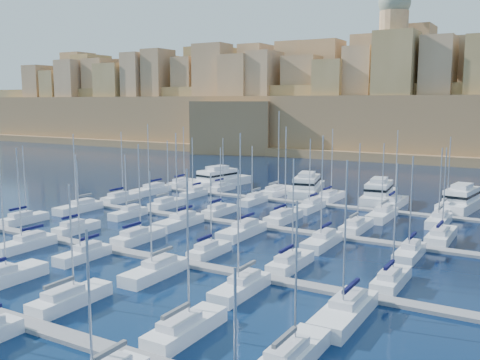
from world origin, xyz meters
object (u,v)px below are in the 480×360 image
Objects in this scene: sailboat_4 at (185,328)px; motor_yacht_a at (219,179)px; motor_yacht_d at (462,201)px; motor_yacht_b at (307,187)px; motor_yacht_c at (379,193)px; sailboat_2 at (2,278)px.

motor_yacht_a is (-41.48, 70.35, 0.98)m from sailboat_4.
sailboat_4 is 71.13m from motor_yacht_d.
motor_yacht_c is at bearing -2.23° from motor_yacht_b.
motor_yacht_a is 22.48m from motor_yacht_b.
sailboat_2 reaches higher than motor_yacht_a.
motor_yacht_a is (-16.17, 69.86, 0.95)m from sailboat_2.
motor_yacht_d is (12.38, 70.04, 0.98)m from sailboat_4.
motor_yacht_b is 1.09× the size of motor_yacht_c.
motor_yacht_a is 53.86m from motor_yacht_d.
motor_yacht_d is at bearing 0.28° from motor_yacht_c.
motor_yacht_a is 1.06× the size of motor_yacht_c.
motor_yacht_c is at bearing -179.72° from motor_yacht_d.
motor_yacht_a and motor_yacht_b have the same top height.
sailboat_2 reaches higher than motor_yacht_d.
sailboat_2 is 1.01× the size of motor_yacht_d.
sailboat_4 is 70.04m from motor_yacht_c.
sailboat_2 is 0.93× the size of motor_yacht_b.
sailboat_2 is 1.17× the size of sailboat_4.
sailboat_4 reaches higher than motor_yacht_c.
motor_yacht_b is (-19.00, 70.58, 0.98)m from sailboat_4.
motor_yacht_b and motor_yacht_d have the same top height.
motor_yacht_d is (37.69, 69.54, 0.95)m from sailboat_2.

